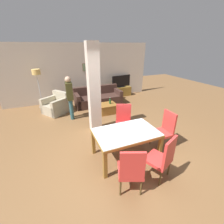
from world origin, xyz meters
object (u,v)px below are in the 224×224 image
at_px(floor_lamp, 37,76).
at_px(armchair, 56,106).
at_px(dining_table, 126,137).
at_px(dining_chair_near_right, 162,157).
at_px(standing_person, 70,95).
at_px(bottle, 110,101).
at_px(dining_chair_far_right, 124,121).
at_px(tv_screen, 121,81).
at_px(dining_chair_near_left, 131,169).
at_px(sofa, 98,99).
at_px(coffee_table, 107,108).
at_px(tv_stand, 121,91).
at_px(dining_chair_head_right, 165,129).

bearing_deg(floor_lamp, armchair, -58.45).
relative_size(dining_table, dining_chair_near_right, 1.48).
bearing_deg(standing_person, bottle, 90.47).
distance_m(dining_chair_far_right, armchair, 3.19).
distance_m(tv_screen, floor_lamp, 4.05).
bearing_deg(dining_chair_near_right, dining_chair_near_left, 159.80).
relative_size(dining_chair_far_right, tv_screen, 0.92).
relative_size(dining_chair_near_right, standing_person, 0.63).
height_order(dining_table, standing_person, standing_person).
distance_m(tv_screen, standing_person, 3.47).
bearing_deg(bottle, floor_lamp, 145.59).
bearing_deg(bottle, sofa, 98.11).
relative_size(sofa, standing_person, 1.33).
relative_size(coffee_table, floor_lamp, 0.43).
relative_size(dining_chair_near_right, sofa, 0.47).
bearing_deg(tv_screen, tv_stand, -71.44).
bearing_deg(sofa, dining_chair_far_right, 87.40).
bearing_deg(coffee_table, sofa, 91.61).
distance_m(dining_table, floor_lamp, 4.91).
bearing_deg(tv_stand, floor_lamp, -178.68).
xyz_separation_m(dining_chair_far_right, floor_lamp, (-2.31, 3.57, 0.88)).
height_order(dining_table, dining_chair_near_left, dining_chair_near_left).
bearing_deg(tv_stand, dining_chair_head_right, -101.20).
relative_size(sofa, coffee_table, 2.97).
height_order(dining_chair_near_left, coffee_table, dining_chair_near_left).
xyz_separation_m(dining_chair_head_right, dining_chair_far_right, (-0.80, 0.86, 0.00)).
bearing_deg(armchair, dining_chair_head_right, -179.60).
bearing_deg(tv_screen, dining_chair_far_right, 57.14).
relative_size(sofa, bottle, 8.07).
bearing_deg(dining_table, sofa, 82.39).
bearing_deg(bottle, dining_chair_far_right, -99.18).
bearing_deg(tv_stand, standing_person, -148.51).
bearing_deg(dining_chair_near_left, dining_chair_head_right, 52.63).
height_order(dining_chair_near_left, tv_stand, dining_chair_near_left).
distance_m(armchair, tv_stand, 3.59).
bearing_deg(standing_person, armchair, -145.89).
bearing_deg(dining_chair_far_right, floor_lamp, -33.81).
xyz_separation_m(armchair, floor_lamp, (-0.56, 0.91, 1.12)).
relative_size(bottle, floor_lamp, 0.16).
height_order(dining_chair_near_left, dining_chair_head_right, same).
xyz_separation_m(coffee_table, bottle, (0.13, 0.01, 0.29)).
xyz_separation_m(tv_stand, tv_screen, (0.00, -0.00, 0.55)).
bearing_deg(armchair, coffee_table, -150.11).
relative_size(dining_chair_head_right, standing_person, 0.63).
distance_m(dining_table, armchair, 3.79).
relative_size(tv_stand, tv_screen, 0.98).
distance_m(dining_chair_far_right, tv_screen, 4.05).
relative_size(tv_screen, floor_lamp, 0.66).
xyz_separation_m(armchair, standing_person, (0.49, -0.81, 0.63)).
distance_m(tv_stand, standing_person, 3.53).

